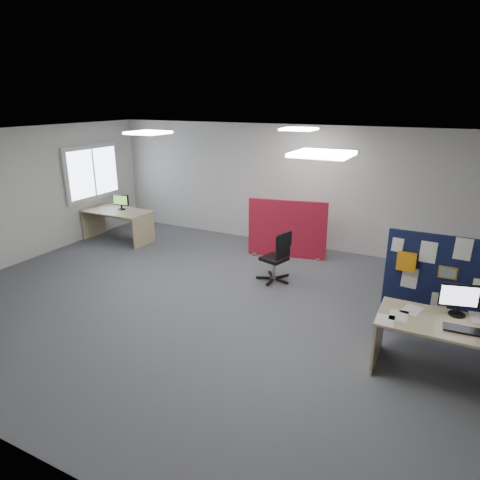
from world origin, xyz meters
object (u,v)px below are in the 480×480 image
at_px(red_divider, 287,230).
at_px(monitor_second, 121,201).
at_px(office_chair, 279,254).
at_px(monitor_main, 459,298).
at_px(navy_divider, 451,289).
at_px(main_desk, 458,337).
at_px(second_desk, 119,217).

distance_m(red_divider, monitor_second, 3.98).
bearing_deg(red_divider, office_chair, -87.28).
bearing_deg(monitor_second, office_chair, -19.35).
relative_size(monitor_main, monitor_second, 1.17).
xyz_separation_m(navy_divider, monitor_main, (0.08, -0.71, 0.20)).
height_order(main_desk, office_chair, office_chair).
bearing_deg(main_desk, red_divider, 137.71).
relative_size(second_desk, office_chair, 1.67).
height_order(main_desk, red_divider, red_divider).
xyz_separation_m(navy_divider, main_desk, (0.12, -0.94, -0.20)).
distance_m(red_divider, office_chair, 1.33).
xyz_separation_m(monitor_main, red_divider, (-3.25, 2.77, -0.35)).
bearing_deg(monitor_second, red_divider, -1.40).
bearing_deg(monitor_main, monitor_second, 149.11).
bearing_deg(second_desk, office_chair, -7.61).
xyz_separation_m(main_desk, office_chair, (-2.96, 1.71, -0.02)).
bearing_deg(red_divider, navy_divider, -44.78).
distance_m(main_desk, second_desk, 7.61).
bearing_deg(monitor_second, monitor_main, -27.17).
height_order(main_desk, monitor_main, monitor_main).
xyz_separation_m(monitor_main, second_desk, (-7.22, 2.06, -0.40)).
height_order(navy_divider, red_divider, navy_divider).
bearing_deg(navy_divider, second_desk, 169.36).
distance_m(navy_divider, office_chair, 2.95).
relative_size(red_divider, monitor_second, 4.17).
bearing_deg(second_desk, monitor_second, 61.69).
height_order(red_divider, second_desk, red_divider).
xyz_separation_m(red_divider, monitor_second, (-3.92, -0.63, 0.32)).
distance_m(monitor_main, second_desk, 7.52).
bearing_deg(second_desk, navy_divider, -10.64).
distance_m(main_desk, red_divider, 4.45).
relative_size(second_desk, monitor_second, 4.10).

